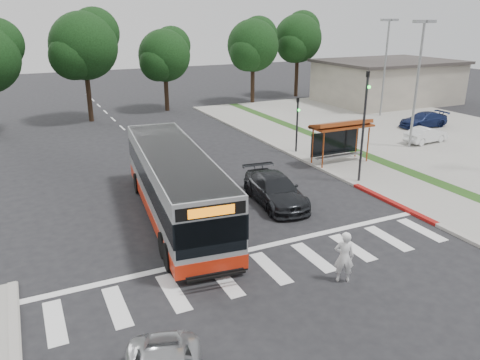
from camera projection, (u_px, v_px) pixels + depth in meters
ground at (220, 220)px, 22.65m from camera, size 140.00×140.00×0.00m
sidewalk_east at (316, 152)px, 33.91m from camera, size 4.00×40.00×0.12m
curb_east at (292, 155)px, 33.10m from camera, size 0.30×40.00×0.15m
curb_east_red at (392, 203)px, 24.59m from camera, size 0.32×6.00×0.15m
parking_lot at (418, 130)px, 40.50m from camera, size 18.00×36.00×0.10m
commercial_building at (387, 83)px, 52.84m from camera, size 14.00×10.00×4.40m
building_roof_cap at (389, 61)px, 52.06m from camera, size 14.60×10.60×0.30m
crosswalk_ladder at (271, 268)px, 18.40m from camera, size 18.00×2.60×0.01m
bus_shelter at (340, 129)px, 30.61m from camera, size 4.20×1.60×2.86m
traffic_signal_ne_tall at (364, 118)px, 26.54m from camera, size 0.18×0.37×6.50m
traffic_signal_ne_short at (297, 119)px, 32.96m from camera, size 0.18×0.37×4.00m
lot_light_front at (419, 67)px, 33.12m from camera, size 1.90×0.35×9.01m
lot_light_mid at (386, 55)px, 44.07m from camera, size 1.90×0.35×9.01m
tree_ne_a at (253, 45)px, 50.95m from camera, size 6.16×5.74×9.30m
tree_ne_b at (298, 38)px, 55.32m from camera, size 6.16×5.74×10.02m
tree_north_a at (84, 45)px, 41.75m from camera, size 6.60×6.15×10.17m
tree_north_b at (165, 55)px, 47.12m from camera, size 5.72×5.33×8.43m
transit_bus at (175, 186)px, 22.50m from camera, size 4.15×13.03×3.31m
pedestrian at (344, 257)px, 17.18m from camera, size 0.88×0.78×2.01m
dark_sedan at (275, 190)px, 24.51m from camera, size 2.67×5.43×1.52m
parked_car_1 at (426, 135)px, 35.99m from camera, size 3.76×1.56×1.21m
parked_car_3 at (423, 120)px, 40.97m from camera, size 4.54×1.98×1.30m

